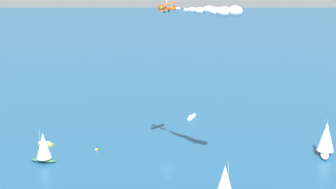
% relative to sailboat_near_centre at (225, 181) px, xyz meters
% --- Properties ---
extents(ground_plane, '(2000.00, 2000.00, 0.00)m').
position_rel_sailboat_near_centre_xyz_m(ground_plane, '(-12.06, 22.41, -4.96)').
color(ground_plane, '#1E517A').
extents(sailboat_near_centre, '(8.73, 5.51, 10.87)m').
position_rel_sailboat_near_centre_xyz_m(sailboat_near_centre, '(0.00, 0.00, 0.00)').
color(sailboat_near_centre, '#33704C').
rests_on(sailboat_near_centre, ground_plane).
extents(motorboat_far_port, '(5.03, 6.54, 1.93)m').
position_rel_sailboat_near_centre_xyz_m(motorboat_far_port, '(8.29, 74.43, -4.44)').
color(motorboat_far_port, white).
rests_on(motorboat_far_port, ground_plane).
extents(motorboat_inshore, '(5.78, 4.25, 1.69)m').
position_rel_sailboat_near_centre_xyz_m(motorboat_inshore, '(-53.03, 51.65, -4.50)').
color(motorboat_inshore, gold).
rests_on(motorboat_inshore, ground_plane).
extents(sailboat_offshore, '(9.30, 6.46, 11.63)m').
position_rel_sailboat_near_centre_xyz_m(sailboat_offshore, '(-52.00, 35.06, 0.35)').
color(sailboat_offshore, '#33704C').
rests_on(sailboat_offshore, ground_plane).
extents(sailboat_ahead, '(8.06, 10.76, 13.71)m').
position_rel_sailboat_near_centre_xyz_m(sailboat_ahead, '(43.85, 23.73, 1.30)').
color(sailboat_ahead, white).
rests_on(sailboat_ahead, ground_plane).
extents(marker_buoy, '(1.10, 1.10, 2.10)m').
position_rel_sailboat_near_centre_xyz_m(marker_buoy, '(-34.48, 42.37, -4.57)').
color(marker_buoy, yellow).
rests_on(marker_buoy, ground_plane).
extents(biplane_lead, '(6.96, 6.99, 3.66)m').
position_rel_sailboat_near_centre_xyz_m(biplane_lead, '(-12.23, 22.64, 46.41)').
color(biplane_lead, orange).
extents(wingwalker_lead, '(1.32, 0.86, 1.53)m').
position_rel_sailboat_near_centre_xyz_m(wingwalker_lead, '(-12.49, 22.49, 48.54)').
color(wingwalker_lead, white).
extents(smoke_trail_lead, '(15.01, 21.03, 3.61)m').
position_rel_sailboat_near_centre_xyz_m(smoke_trail_lead, '(-1.72, 5.35, 46.42)').
color(smoke_trail_lead, silver).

